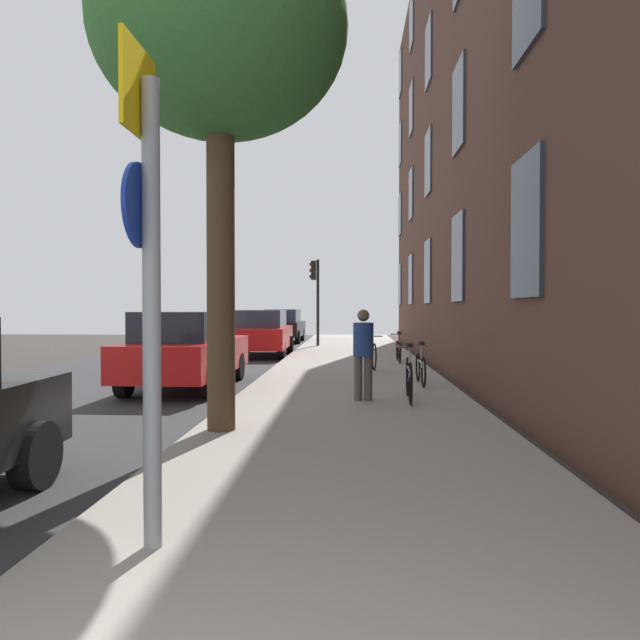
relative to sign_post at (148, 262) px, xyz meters
name	(u,v)px	position (x,y,z in m)	size (l,w,h in m)	color
ground_plane	(223,370)	(-2.13, 12.22, -2.02)	(41.80, 41.80, 0.00)	#332D28
road_asphalt	(148,370)	(-4.23, 12.22, -2.01)	(7.00, 38.00, 0.01)	#2D2D30
sidewalk	(351,369)	(1.37, 12.22, -1.96)	(4.20, 38.00, 0.12)	gray
building_facade	(452,100)	(3.96, 11.72, 5.05)	(0.56, 27.00, 14.11)	#513328
sign_post	(148,262)	(0.00, 0.00, 0.00)	(0.16, 0.60, 3.31)	gray
traffic_light	(315,287)	(-0.11, 21.03, 0.58)	(0.43, 0.24, 3.61)	black
tree_near	(220,32)	(-0.34, 3.77, 3.24)	(3.30, 3.30, 6.60)	#4C3823
bicycle_0	(409,378)	(2.35, 6.38, -1.51)	(0.42, 1.69, 0.99)	black
bicycle_1	(421,368)	(2.80, 8.50, -1.55)	(0.42, 1.59, 0.90)	black
bicycle_2	(371,357)	(1.85, 10.70, -1.51)	(0.50, 1.76, 0.98)	black
bicycle_3	(399,350)	(2.76, 13.55, -1.55)	(0.42, 1.69, 0.90)	black
pedestrian_0	(363,348)	(1.56, 6.32, -1.00)	(0.44, 0.44, 1.56)	#4C4742
car_1	(186,349)	(-2.12, 8.49, -1.17)	(1.87, 4.43, 1.62)	red
car_2	(262,332)	(-1.74, 16.82, -1.17)	(1.91, 4.36, 1.62)	red
car_3	(284,325)	(-1.93, 25.16, -1.18)	(1.86, 3.98, 1.62)	black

